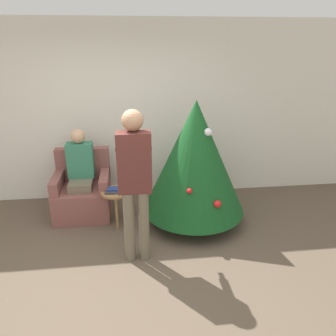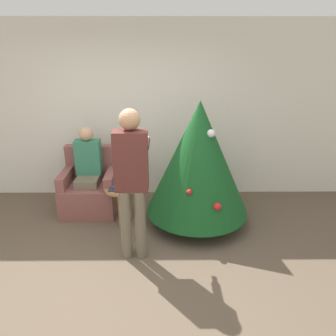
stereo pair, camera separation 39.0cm
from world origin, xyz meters
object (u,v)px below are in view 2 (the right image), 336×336
person_standing (131,173)px  side_stool (120,194)px  christmas_tree (198,158)px  armchair (91,189)px  person_seated (88,166)px

person_standing → side_stool: bearing=108.4°
christmas_tree → person_standing: 1.09m
side_stool → christmas_tree: bearing=-2.0°
christmas_tree → person_standing: (-0.80, -0.73, 0.09)m
armchair → person_seated: bearing=-90.0°
armchair → side_stool: (0.49, -0.37, 0.10)m
person_standing → person_seated: bearing=124.0°
person_standing → side_stool: size_ratio=3.48×
armchair → person_seated: size_ratio=0.73×
person_standing → christmas_tree: bearing=42.1°
person_seated → person_standing: size_ratio=0.72×
christmas_tree → armchair: christmas_tree is taller
person_seated → side_stool: 0.66m
christmas_tree → person_seated: size_ratio=1.35×
person_seated → armchair: bearing=90.0°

